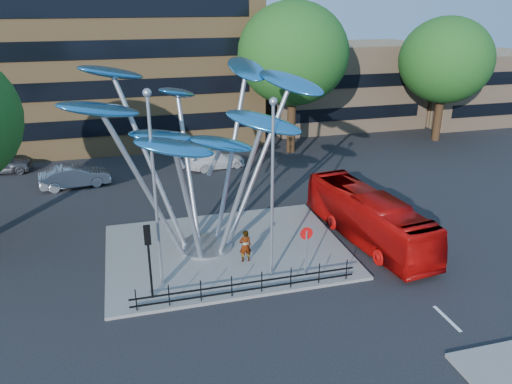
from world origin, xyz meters
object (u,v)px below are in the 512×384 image
object	(u,v)px
traffic_light_island	(148,247)
street_lamp_left	(154,175)
parked_car_mid	(75,176)
tree_right	(293,54)
street_lamp_right	(272,175)
tree_far	(446,60)
parked_car_right	(216,160)
leaf_sculpture	(198,119)
pedestrian	(245,246)
red_bus	(368,217)
no_entry_sign_island	(306,243)

from	to	relation	value
traffic_light_island	street_lamp_left	bearing A→B (deg)	63.43
traffic_light_island	parked_car_mid	size ratio (longest dim) A/B	0.74
tree_right	street_lamp_right	xyz separation A→B (m)	(-7.50, -19.00, -2.94)
tree_far	parked_car_right	world-z (taller)	tree_far
leaf_sculpture	street_lamp_right	xyz separation A→B (m)	(2.57, -3.68, -1.78)
tree_right	parked_car_right	bearing A→B (deg)	-159.63
traffic_light_island	parked_car_mid	xyz separation A→B (m)	(-4.06, 15.50, -1.85)
leaf_sculpture	tree_far	bearing A→B (deg)	32.48
tree_right	pedestrian	xyz separation A→B (m)	(-8.36, -17.46, -7.06)
street_lamp_right	red_bus	size ratio (longest dim) A/B	0.87
no_entry_sign_island	pedestrian	xyz separation A→B (m)	(-2.36, 2.02, -0.83)
street_lamp_left	red_bus	xyz separation A→B (m)	(11.10, 1.85, -4.02)
street_lamp_right	street_lamp_left	bearing A→B (deg)	174.29
pedestrian	parked_car_right	bearing A→B (deg)	-96.46
leaf_sculpture	parked_car_right	bearing A→B (deg)	76.01
street_lamp_right	no_entry_sign_island	xyz separation A→B (m)	(1.50, -0.48, -3.28)
red_bus	tree_right	bearing A→B (deg)	78.24
pedestrian	parked_car_mid	world-z (taller)	pedestrian
red_bus	traffic_light_island	bearing A→B (deg)	-173.15
tree_right	parked_car_right	xyz separation A→B (m)	(-6.89, -2.56, -7.39)
tree_right	no_entry_sign_island	size ratio (longest dim) A/B	4.94
traffic_light_island	no_entry_sign_island	xyz separation A→B (m)	(7.00, 0.02, -0.80)
red_bus	parked_car_right	size ratio (longest dim) A/B	2.15
red_bus	leaf_sculpture	bearing A→B (deg)	164.32
tree_right	leaf_sculpture	xyz separation A→B (m)	(-10.07, -15.32, -1.16)
leaf_sculpture	pedestrian	world-z (taller)	leaf_sculpture
tree_far	leaf_sculpture	distance (m)	28.53
traffic_light_island	pedestrian	bearing A→B (deg)	23.69
street_lamp_left	pedestrian	xyz separation A→B (m)	(4.14, 1.04, -4.38)
parked_car_right	pedestrian	bearing A→B (deg)	164.55
street_lamp_left	no_entry_sign_island	world-z (taller)	street_lamp_left
street_lamp_right	tree_far	bearing A→B (deg)	41.47
no_entry_sign_island	street_lamp_right	bearing A→B (deg)	162.13
traffic_light_island	parked_car_right	xyz separation A→B (m)	(6.11, 16.94, -1.97)
pedestrian	street_lamp_right	bearing A→B (deg)	118.33
street_lamp_right	red_bus	distance (m)	7.54
tree_far	red_bus	xyz separation A→B (m)	(-15.40, -16.65, -5.77)
tree_far	red_bus	distance (m)	23.40
red_bus	pedestrian	size ratio (longest dim) A/B	5.78
tree_far	leaf_sculpture	size ratio (longest dim) A/B	0.85
tree_far	pedestrian	world-z (taller)	tree_far
parked_car_mid	parked_car_right	xyz separation A→B (m)	(10.17, 1.44, -0.11)
tree_far	pedestrian	xyz separation A→B (m)	(-22.36, -17.46, -6.13)
parked_car_right	traffic_light_island	bearing A→B (deg)	150.34
tree_right	parked_car_mid	world-z (taller)	tree_right
pedestrian	leaf_sculpture	bearing A→B (deg)	-52.24
street_lamp_left	red_bus	size ratio (longest dim) A/B	0.92
tree_far	leaf_sculpture	world-z (taller)	tree_far
traffic_light_island	pedestrian	world-z (taller)	traffic_light_island
parked_car_mid	leaf_sculpture	bearing A→B (deg)	-156.80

